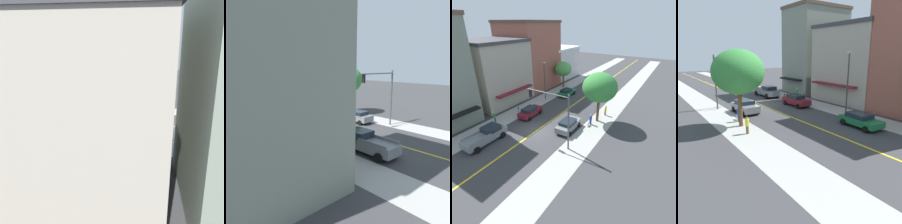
{
  "view_description": "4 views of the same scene",
  "coord_description": "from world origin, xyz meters",
  "views": [
    {
      "loc": [
        -27.49,
        0.87,
        9.15
      ],
      "look_at": [
        -1.58,
        4.62,
        1.89
      ],
      "focal_mm": 38.6,
      "sensor_mm": 36.0,
      "label": 1
    },
    {
      "loc": [
        -18.05,
        -17.37,
        7.46
      ],
      "look_at": [
        1.38,
        3.98,
        1.48
      ],
      "focal_mm": 36.49,
      "sensor_mm": 36.0,
      "label": 2
    },
    {
      "loc": [
        14.88,
        -16.63,
        13.68
      ],
      "look_at": [
        1.67,
        4.67,
        1.46
      ],
      "focal_mm": 29.79,
      "sensor_mm": 36.0,
      "label": 3
    },
    {
      "loc": [
        13.89,
        27.78,
        7.01
      ],
      "look_at": [
        1.37,
        9.19,
        1.16
      ],
      "focal_mm": 36.18,
      "sensor_mm": 36.0,
      "label": 4
    }
  ],
  "objects": [
    {
      "name": "ground_plane",
      "position": [
        0.0,
        0.0,
        0.0
      ],
      "size": [
        140.0,
        140.0,
        0.0
      ],
      "primitive_type": "plane",
      "color": "#38383A"
    },
    {
      "name": "sidewalk_left",
      "position": [
        -6.56,
        0.0,
        0.0
      ],
      "size": [
        3.49,
        126.0,
        0.01
      ],
      "primitive_type": "cube",
      "color": "#9E9E99",
      "rests_on": "ground"
    },
    {
      "name": "sidewalk_right",
      "position": [
        6.56,
        0.0,
        0.0
      ],
      "size": [
        3.49,
        126.0,
        0.01
      ],
      "primitive_type": "cube",
      "color": "#9E9E99",
      "rests_on": "ground"
    },
    {
      "name": "road_centerline_stripe",
      "position": [
        0.0,
        0.0,
        0.0
      ],
      "size": [
        0.2,
        126.0,
        0.0
      ],
      "primitive_type": "cube",
      "color": "yellow",
      "rests_on": "ground"
    },
    {
      "name": "tan_rowhouse",
      "position": [
        -13.91,
        -5.18,
        7.48
      ],
      "size": [
        11.14,
        7.63,
        14.93
      ],
      "rotation": [
        0.0,
        0.0,
        -1.57
      ],
      "color": "gray",
      "rests_on": "ground"
    },
    {
      "name": "street_tree_left_near",
      "position": [
        5.98,
        7.33,
        5.3
      ],
      "size": [
        4.97,
        4.97,
        7.44
      ],
      "color": "brown",
      "rests_on": "ground"
    },
    {
      "name": "street_tree_right_corner",
      "position": [
        -7.07,
        18.45,
        4.19
      ],
      "size": [
        3.72,
        3.72,
        5.8
      ],
      "color": "brown",
      "rests_on": "ground"
    },
    {
      "name": "fire_hydrant",
      "position": [
        -5.31,
        -2.29,
        0.36
      ],
      "size": [
        0.44,
        0.24,
        0.74
      ],
      "color": "red",
      "rests_on": "ground"
    },
    {
      "name": "parking_meter",
      "position": [
        -5.58,
        2.44,
        0.91
      ],
      "size": [
        0.12,
        0.18,
        1.38
      ],
      "color": "#4C4C51",
      "rests_on": "ground"
    },
    {
      "name": "traffic_light_mast",
      "position": [
        4.06,
        -1.04,
        4.66
      ],
      "size": [
        5.77,
        0.32,
        6.86
      ],
      "rotation": [
        0.0,
        0.0,
        3.14
      ],
      "color": "#474C47",
      "rests_on": "ground"
    },
    {
      "name": "street_lamp",
      "position": [
        -5.95,
        10.11,
        4.39
      ],
      "size": [
        0.7,
        0.36,
        7.21
      ],
      "color": "#38383D",
      "rests_on": "ground"
    },
    {
      "name": "red_sedan_left_curb",
      "position": [
        -3.49,
        25.47,
        0.79
      ],
      "size": [
        2.09,
        4.81,
        1.51
      ],
      "rotation": [
        0.0,
        0.0,
        1.61
      ],
      "color": "red",
      "rests_on": "ground"
    },
    {
      "name": "green_sedan_left_curb",
      "position": [
        -3.58,
        14.13,
        0.73
      ],
      "size": [
        2.22,
        4.34,
        1.37
      ],
      "rotation": [
        0.0,
        0.0,
        1.53
      ],
      "color": "#196638",
      "rests_on": "ground"
    },
    {
      "name": "maroon_sedan_left_curb",
      "position": [
        -3.74,
        3.14,
        0.8
      ],
      "size": [
        2.15,
        4.32,
        1.51
      ],
      "rotation": [
        0.0,
        0.0,
        1.62
      ],
      "color": "maroon",
      "rests_on": "ground"
    },
    {
      "name": "grey_sedan_right_curb",
      "position": [
        3.57,
        2.74,
        0.81
      ],
      "size": [
        2.22,
        4.37,
        1.54
      ],
      "rotation": [
        0.0,
        0.0,
        1.6
      ],
      "color": "slate",
      "rests_on": "ground"
    },
    {
      "name": "grey_pickup_truck",
      "position": [
        -3.65,
        -5.19,
        0.93
      ],
      "size": [
        2.21,
        5.58,
        1.84
      ],
      "rotation": [
        0.0,
        0.0,
        1.57
      ],
      "color": "slate",
      "rests_on": "ground"
    },
    {
      "name": "pedestrian_green_shirt",
      "position": [
        -6.94,
        -1.15,
        0.9
      ],
      "size": [
        0.32,
        0.32,
        1.68
      ],
      "rotation": [
        0.0,
        0.0,
        5.87
      ],
      "color": "#33384C",
      "rests_on": "ground"
    },
    {
      "name": "pedestrian_yellow_shirt",
      "position": [
        6.36,
        9.77,
        0.84
      ],
      "size": [
        0.35,
        0.35,
        1.6
      ],
      "rotation": [
        0.0,
        0.0,
        3.74
      ],
      "color": "brown",
      "rests_on": "ground"
    },
    {
      "name": "pedestrian_blue_shirt",
      "position": [
        5.58,
        5.78,
        0.83
      ],
      "size": [
        0.39,
        0.39,
        1.6
      ],
      "rotation": [
        0.0,
        0.0,
        4.02
      ],
      "color": "#33384C",
      "rests_on": "ground"
    },
    {
      "name": "small_dog",
      "position": [
        5.44,
        5.18,
        0.41
      ],
      "size": [
        0.37,
        0.84,
        0.62
      ],
      "rotation": [
        0.0,
        0.0,
        1.68
      ],
      "color": "silver",
      "rests_on": "ground"
    }
  ]
}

